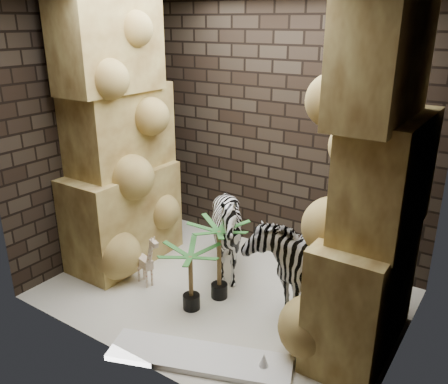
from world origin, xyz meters
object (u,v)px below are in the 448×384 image
Objects in this scene: palm_front at (219,261)px; zebra_left at (228,236)px; surfboard at (199,358)px; giraffe_toy at (144,257)px; palm_back at (191,278)px; zebra_right at (296,246)px.

zebra_left is at bearing 111.19° from palm_front.
palm_front reaches higher than surfboard.
palm_back is (0.70, -0.09, 0.01)m from giraffe_toy.
zebra_right is 1.89× the size of palm_back.
palm_front is (0.14, -0.37, -0.08)m from zebra_left.
surfboard is (0.54, -1.24, -0.48)m from zebra_left.
zebra_left reaches higher than palm_front.
zebra_left is 1.71× the size of giraffe_toy.
zebra_right is 0.82× the size of surfboard.
giraffe_toy is at bearing 172.66° from palm_back.
zebra_left reaches higher than giraffe_toy.
palm_back is at bearing 112.14° from surfboard.
palm_back is (0.03, -0.68, -0.17)m from zebra_left.
zebra_left is 0.91m from giraffe_toy.
giraffe_toy is at bearing 131.37° from surfboard.
palm_back is 0.82m from surfboard.
palm_front is 0.35m from palm_back.
palm_back is (-0.12, -0.32, -0.09)m from palm_front.
surfboard is (0.40, -0.87, -0.40)m from palm_front.
giraffe_toy is at bearing -164.36° from palm_front.
zebra_right reaches higher than palm_back.
palm_front is 1.04m from surfboard.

